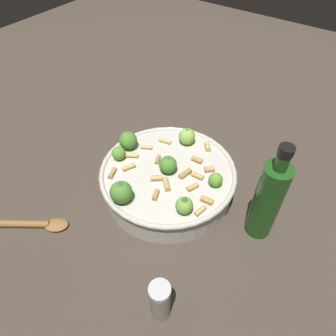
% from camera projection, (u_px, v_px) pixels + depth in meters
% --- Properties ---
extents(ground_plane, '(2.40, 2.40, 0.00)m').
position_uv_depth(ground_plane, '(168.00, 189.00, 0.75)').
color(ground_plane, '#42382D').
extents(cooking_pan, '(0.32, 0.32, 0.12)m').
position_uv_depth(cooking_pan, '(167.00, 178.00, 0.72)').
color(cooking_pan, beige).
rests_on(cooking_pan, ground).
extents(pepper_shaker, '(0.04, 0.04, 0.10)m').
position_uv_depth(pepper_shaker, '(160.00, 301.00, 0.51)').
color(pepper_shaker, gray).
rests_on(pepper_shaker, ground).
extents(olive_oil_bottle, '(0.06, 0.06, 0.24)m').
position_uv_depth(olive_oil_bottle, '(268.00, 200.00, 0.60)').
color(olive_oil_bottle, '#1E4C19').
rests_on(olive_oil_bottle, ground).
extents(wooden_spoon, '(0.14, 0.18, 0.02)m').
position_uv_depth(wooden_spoon, '(28.00, 224.00, 0.67)').
color(wooden_spoon, olive).
rests_on(wooden_spoon, ground).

